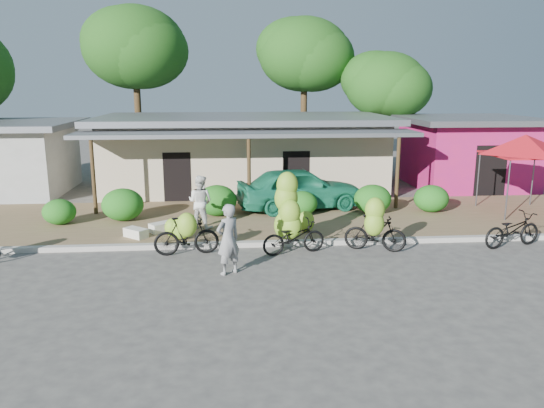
# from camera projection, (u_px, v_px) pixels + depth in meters

# --- Properties ---
(ground) EXTENTS (100.00, 100.00, 0.00)m
(ground) POSITION_uv_depth(u_px,v_px,m) (259.00, 269.00, 13.90)
(ground) COLOR #474442
(ground) RESTS_ON ground
(sidewalk) EXTENTS (60.00, 6.00, 0.12)m
(sidewalk) POSITION_uv_depth(u_px,v_px,m) (251.00, 220.00, 18.74)
(sidewalk) COLOR olive
(sidewalk) RESTS_ON ground
(curb) EXTENTS (60.00, 0.25, 0.15)m
(curb) POSITION_uv_depth(u_px,v_px,m) (255.00, 244.00, 15.82)
(curb) COLOR #A8A399
(curb) RESTS_ON ground
(shop_main) EXTENTS (13.00, 8.50, 3.35)m
(shop_main) POSITION_uv_depth(u_px,v_px,m) (245.00, 152.00, 24.14)
(shop_main) COLOR #BFAB90
(shop_main) RESTS_ON ground
(shop_pink) EXTENTS (6.00, 6.00, 3.25)m
(shop_pink) POSITION_uv_depth(u_px,v_px,m) (466.00, 151.00, 25.07)
(shop_pink) COLOR #B91C59
(shop_pink) RESTS_ON ground
(tree_far_center) EXTENTS (5.46, 5.36, 8.76)m
(tree_far_center) POSITION_uv_depth(u_px,v_px,m) (131.00, 46.00, 27.61)
(tree_far_center) COLOR #43321A
(tree_far_center) RESTS_ON ground
(tree_center_right) EXTENTS (5.13, 5.01, 8.33)m
(tree_center_right) POSITION_uv_depth(u_px,v_px,m) (301.00, 53.00, 28.90)
(tree_center_right) COLOR #43321A
(tree_center_right) RESTS_ON ground
(tree_near_right) EXTENTS (4.43, 4.25, 6.46)m
(tree_near_right) POSITION_uv_depth(u_px,v_px,m) (382.00, 83.00, 27.64)
(tree_near_right) COLOR #43321A
(tree_near_right) RESTS_ON ground
(hedge_0) EXTENTS (1.11, 1.00, 0.86)m
(hedge_0) POSITION_uv_depth(u_px,v_px,m) (59.00, 212.00, 17.78)
(hedge_0) COLOR #155D17
(hedge_0) RESTS_ON sidewalk
(hedge_1) EXTENTS (1.44, 1.29, 1.12)m
(hedge_1) POSITION_uv_depth(u_px,v_px,m) (123.00, 205.00, 18.27)
(hedge_1) COLOR #155D17
(hedge_1) RESTS_ON sidewalk
(hedge_2) EXTENTS (1.42, 1.28, 1.11)m
(hedge_2) POSITION_uv_depth(u_px,v_px,m) (217.00, 200.00, 18.96)
(hedge_2) COLOR #155D17
(hedge_2) RESTS_ON sidewalk
(hedge_3) EXTENTS (1.12, 1.01, 0.87)m
(hedge_3) POSITION_uv_depth(u_px,v_px,m) (302.00, 203.00, 19.04)
(hedge_3) COLOR #155D17
(hedge_3) RESTS_ON sidewalk
(hedge_4) EXTENTS (1.36, 1.22, 1.06)m
(hedge_4) POSITION_uv_depth(u_px,v_px,m) (373.00, 199.00, 19.31)
(hedge_4) COLOR #155D17
(hedge_4) RESTS_ON sidewalk
(hedge_5) EXTENTS (1.28, 1.15, 1.00)m
(hedge_5) POSITION_uv_depth(u_px,v_px,m) (431.00, 199.00, 19.54)
(hedge_5) COLOR #155D17
(hedge_5) RESTS_ON sidewalk
(red_canopy) EXTENTS (3.50, 3.50, 2.86)m
(red_canopy) POSITION_uv_depth(u_px,v_px,m) (525.00, 145.00, 19.06)
(red_canopy) COLOR #59595E
(red_canopy) RESTS_ON sidewalk
(bike_left) EXTENTS (1.88, 1.24, 1.38)m
(bike_left) POSITION_uv_depth(u_px,v_px,m) (187.00, 234.00, 14.85)
(bike_left) COLOR black
(bike_left) RESTS_ON ground
(bike_center) EXTENTS (1.96, 1.36, 2.29)m
(bike_center) POSITION_uv_depth(u_px,v_px,m) (290.00, 221.00, 15.20)
(bike_center) COLOR black
(bike_center) RESTS_ON ground
(bike_right) EXTENTS (1.84, 1.38, 1.71)m
(bike_right) POSITION_uv_depth(u_px,v_px,m) (375.00, 229.00, 15.11)
(bike_right) COLOR black
(bike_right) RESTS_ON ground
(bike_far_right) EXTENTS (2.09, 1.20, 1.04)m
(bike_far_right) POSITION_uv_depth(u_px,v_px,m) (512.00, 230.00, 15.69)
(bike_far_right) COLOR black
(bike_far_right) RESTS_ON ground
(loose_banana_a) EXTENTS (0.47, 0.40, 0.59)m
(loose_banana_a) POSITION_uv_depth(u_px,v_px,m) (172.00, 228.00, 16.33)
(loose_banana_a) COLOR #7DB82E
(loose_banana_a) RESTS_ON sidewalk
(loose_banana_b) EXTENTS (0.57, 0.49, 0.72)m
(loose_banana_b) POSITION_uv_depth(u_px,v_px,m) (182.00, 228.00, 16.05)
(loose_banana_b) COLOR #7DB82E
(loose_banana_b) RESTS_ON sidewalk
(loose_banana_c) EXTENTS (0.54, 0.46, 0.68)m
(loose_banana_c) POSITION_uv_depth(u_px,v_px,m) (306.00, 221.00, 16.92)
(loose_banana_c) COLOR #7DB82E
(loose_banana_c) RESTS_ON sidewalk
(sack_near) EXTENTS (0.92, 0.84, 0.30)m
(sack_near) POSITION_uv_depth(u_px,v_px,m) (163.00, 227.00, 16.96)
(sack_near) COLOR silver
(sack_near) RESTS_ON sidewalk
(sack_far) EXTENTS (0.82, 0.78, 0.28)m
(sack_far) POSITION_uv_depth(u_px,v_px,m) (136.00, 233.00, 16.33)
(sack_far) COLOR silver
(sack_far) RESTS_ON sidewalk
(vendor) EXTENTS (0.80, 0.74, 1.83)m
(vendor) POSITION_uv_depth(u_px,v_px,m) (228.00, 239.00, 13.35)
(vendor) COLOR gray
(vendor) RESTS_ON ground
(bystander) EXTENTS (1.05, 0.96, 1.75)m
(bystander) POSITION_uv_depth(u_px,v_px,m) (200.00, 202.00, 17.26)
(bystander) COLOR silver
(bystander) RESTS_ON sidewalk
(teal_van) EXTENTS (4.98, 2.81, 1.60)m
(teal_van) POSITION_uv_depth(u_px,v_px,m) (299.00, 188.00, 19.87)
(teal_van) COLOR #1A7854
(teal_van) RESTS_ON sidewalk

